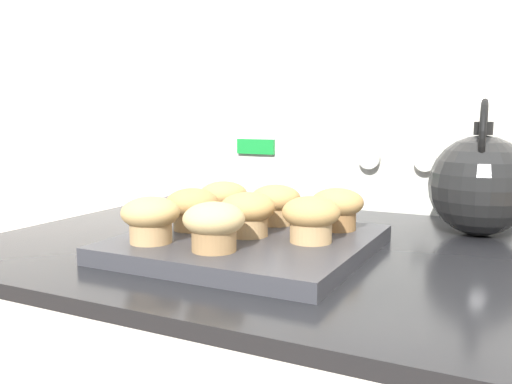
# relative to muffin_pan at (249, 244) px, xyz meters

# --- Properties ---
(wall_back) EXTENTS (8.00, 0.05, 2.40)m
(wall_back) POSITION_rel_muffin_pan_xyz_m (-0.01, 0.47, 0.30)
(wall_back) COLOR white
(wall_back) RESTS_ON ground_plane
(control_panel) EXTENTS (0.77, 0.07, 0.20)m
(control_panel) POSITION_rel_muffin_pan_xyz_m (-0.01, 0.41, 0.09)
(control_panel) COLOR silver
(control_panel) RESTS_ON stove_range
(muffin_pan) EXTENTS (0.31, 0.31, 0.02)m
(muffin_pan) POSITION_rel_muffin_pan_xyz_m (0.00, 0.00, 0.00)
(muffin_pan) COLOR #38383D
(muffin_pan) RESTS_ON stove_range
(muffin_r0_c0) EXTENTS (0.07, 0.07, 0.06)m
(muffin_r0_c0) POSITION_rel_muffin_pan_xyz_m (-0.09, -0.09, 0.04)
(muffin_r0_c0) COLOR tan
(muffin_r0_c0) RESTS_ON muffin_pan
(muffin_r0_c1) EXTENTS (0.07, 0.07, 0.06)m
(muffin_r0_c1) POSITION_rel_muffin_pan_xyz_m (0.00, -0.09, 0.04)
(muffin_r0_c1) COLOR #A37A4C
(muffin_r0_c1) RESTS_ON muffin_pan
(muffin_r1_c0) EXTENTS (0.07, 0.07, 0.06)m
(muffin_r1_c0) POSITION_rel_muffin_pan_xyz_m (-0.09, -0.00, 0.04)
(muffin_r1_c0) COLOR tan
(muffin_r1_c0) RESTS_ON muffin_pan
(muffin_r1_c1) EXTENTS (0.07, 0.07, 0.06)m
(muffin_r1_c1) POSITION_rel_muffin_pan_xyz_m (-0.00, -0.00, 0.04)
(muffin_r1_c1) COLOR tan
(muffin_r1_c1) RESTS_ON muffin_pan
(muffin_r1_c2) EXTENTS (0.07, 0.07, 0.06)m
(muffin_r1_c2) POSITION_rel_muffin_pan_xyz_m (0.09, 0.00, 0.04)
(muffin_r1_c2) COLOR tan
(muffin_r1_c2) RESTS_ON muffin_pan
(muffin_r2_c0) EXTENTS (0.07, 0.07, 0.06)m
(muffin_r2_c0) POSITION_rel_muffin_pan_xyz_m (-0.09, 0.09, 0.04)
(muffin_r2_c0) COLOR olive
(muffin_r2_c0) RESTS_ON muffin_pan
(muffin_r2_c1) EXTENTS (0.07, 0.07, 0.06)m
(muffin_r2_c1) POSITION_rel_muffin_pan_xyz_m (-0.00, 0.09, 0.04)
(muffin_r2_c1) COLOR tan
(muffin_r2_c1) RESTS_ON muffin_pan
(muffin_r2_c2) EXTENTS (0.07, 0.07, 0.06)m
(muffin_r2_c2) POSITION_rel_muffin_pan_xyz_m (0.09, 0.09, 0.04)
(muffin_r2_c2) COLOR olive
(muffin_r2_c2) RESTS_ON muffin_pan
(tea_kettle) EXTENTS (0.15, 0.19, 0.21)m
(tea_kettle) POSITION_rel_muffin_pan_xyz_m (0.27, 0.25, 0.07)
(tea_kettle) COLOR black
(tea_kettle) RESTS_ON stove_range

